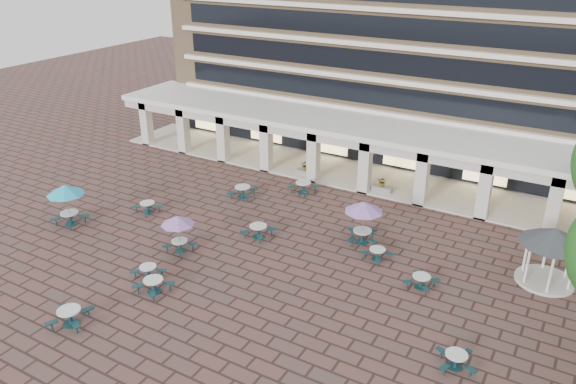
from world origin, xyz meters
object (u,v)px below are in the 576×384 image
at_px(picnic_table_0, 70,316).
at_px(planter_right, 382,187).
at_px(gazebo, 553,242).
at_px(planter_left, 306,169).
at_px(picnic_table_3, 456,359).
at_px(picnic_table_1, 154,284).

relative_size(picnic_table_0, planter_right, 1.53).
bearing_deg(picnic_table_0, planter_right, 48.85).
xyz_separation_m(gazebo, planter_left, (-18.37, 6.60, -1.89)).
bearing_deg(picnic_table_3, gazebo, 51.77).
distance_m(picnic_table_0, picnic_table_1, 4.39).
bearing_deg(gazebo, planter_right, 151.18).
xyz_separation_m(picnic_table_3, gazebo, (2.44, 9.18, 2.00)).
bearing_deg(planter_right, picnic_table_3, -58.81).
relative_size(picnic_table_0, picnic_table_3, 1.15).
xyz_separation_m(picnic_table_1, gazebo, (17.72, 11.41, 1.96)).
bearing_deg(picnic_table_1, picnic_table_0, -106.34).
bearing_deg(planter_left, gazebo, -19.76).
bearing_deg(picnic_table_3, planter_left, 111.94).
relative_size(picnic_table_0, planter_left, 1.53).
height_order(picnic_table_1, gazebo, gazebo).
distance_m(picnic_table_1, picnic_table_3, 15.44).
distance_m(picnic_table_0, gazebo, 24.87).
bearing_deg(picnic_table_1, gazebo, 38.42).
relative_size(picnic_table_0, picnic_table_1, 1.21).
height_order(picnic_table_0, picnic_table_1, picnic_table_0).
bearing_deg(picnic_table_3, picnic_table_1, 164.98).
distance_m(picnic_table_0, planter_right, 23.28).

